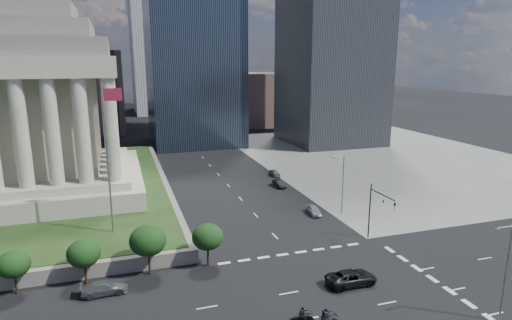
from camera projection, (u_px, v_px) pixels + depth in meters
name	position (u px, v px, depth m)	size (l,w,h in m)	color
ground	(187.00, 140.00, 135.60)	(500.00, 500.00, 0.00)	black
sidewalk_ne	(386.00, 157.00, 112.34)	(68.00, 90.00, 0.03)	slate
war_memorial	(31.00, 80.00, 72.37)	(34.00, 34.00, 39.00)	#A69D8B
flagpole	(108.00, 151.00, 55.65)	(2.52, 0.24, 20.00)	slate
midrise_glass	(193.00, 42.00, 124.79)	(26.00, 26.00, 60.00)	black
building_filler_ne	(254.00, 98.00, 170.75)	(20.00, 30.00, 20.00)	brown
building_filler_nw	(88.00, 92.00, 151.23)	(24.00, 30.00, 28.00)	brown
traffic_signal_ne	(377.00, 206.00, 58.19)	(0.30, 5.74, 8.00)	black
street_lamp_south	(505.00, 267.00, 40.09)	(2.13, 0.22, 10.00)	slate
street_lamp_north	(342.00, 181.00, 68.82)	(2.13, 0.22, 10.00)	slate
pickup_truck	(351.00, 278.00, 47.99)	(2.70, 5.87, 1.63)	black
suv_grey	(104.00, 288.00, 46.05)	(2.01, 4.94, 1.43)	#4D5054
parked_sedan_near	(314.00, 210.00, 69.99)	(1.68, 4.17, 1.42)	#9B9DA3
parked_sedan_mid	(279.00, 183.00, 85.38)	(4.29, 1.49, 1.41)	black
parked_sedan_far	(275.00, 173.00, 93.56)	(3.88, 1.56, 1.32)	#5A5C62
motorcycle_lead	(325.00, 319.00, 39.87)	(2.90, 0.79, 2.16)	black
motorcycle_trail	(302.00, 316.00, 40.67)	(2.44, 0.67, 1.82)	black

